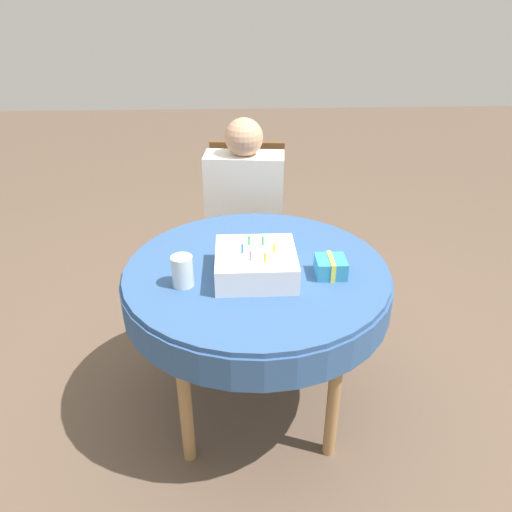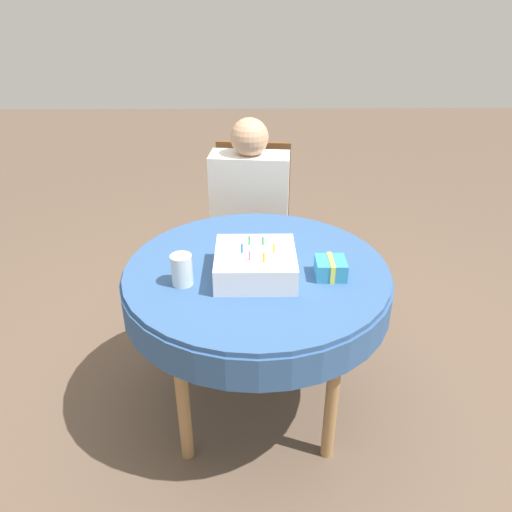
{
  "view_description": "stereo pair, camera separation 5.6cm",
  "coord_description": "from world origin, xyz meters",
  "px_view_note": "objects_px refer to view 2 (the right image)",
  "views": [
    {
      "loc": [
        -0.08,
        -1.67,
        1.69
      ],
      "look_at": [
        -0.0,
        -0.02,
        0.78
      ],
      "focal_mm": 35.0,
      "sensor_mm": 36.0,
      "label": 1
    },
    {
      "loc": [
        -0.02,
        -1.67,
        1.69
      ],
      "look_at": [
        -0.0,
        -0.02,
        0.78
      ],
      "focal_mm": 35.0,
      "sensor_mm": 36.0,
      "label": 2
    }
  ],
  "objects_px": {
    "chair": "(251,223)",
    "birthday_cake": "(255,264)",
    "drinking_glass": "(182,270)",
    "gift_box": "(331,268)",
    "person": "(249,202)"
  },
  "relations": [
    {
      "from": "drinking_glass",
      "to": "gift_box",
      "type": "height_order",
      "value": "drinking_glass"
    },
    {
      "from": "person",
      "to": "birthday_cake",
      "type": "relative_size",
      "value": 3.7
    },
    {
      "from": "chair",
      "to": "birthday_cake",
      "type": "relative_size",
      "value": 3.09
    },
    {
      "from": "chair",
      "to": "drinking_glass",
      "type": "xyz_separation_m",
      "value": [
        -0.25,
        -0.99,
        0.28
      ]
    },
    {
      "from": "drinking_glass",
      "to": "gift_box",
      "type": "distance_m",
      "value": 0.55
    },
    {
      "from": "birthday_cake",
      "to": "gift_box",
      "type": "distance_m",
      "value": 0.28
    },
    {
      "from": "chair",
      "to": "person",
      "type": "bearing_deg",
      "value": -90.0
    },
    {
      "from": "person",
      "to": "gift_box",
      "type": "height_order",
      "value": "person"
    },
    {
      "from": "drinking_glass",
      "to": "gift_box",
      "type": "relative_size",
      "value": 0.99
    },
    {
      "from": "chair",
      "to": "drinking_glass",
      "type": "distance_m",
      "value": 1.06
    },
    {
      "from": "drinking_glass",
      "to": "gift_box",
      "type": "xyz_separation_m",
      "value": [
        0.55,
        0.05,
        -0.02
      ]
    },
    {
      "from": "birthday_cake",
      "to": "drinking_glass",
      "type": "xyz_separation_m",
      "value": [
        -0.27,
        -0.06,
        0.01
      ]
    },
    {
      "from": "birthday_cake",
      "to": "gift_box",
      "type": "relative_size",
      "value": 2.52
    },
    {
      "from": "birthday_cake",
      "to": "gift_box",
      "type": "xyz_separation_m",
      "value": [
        0.28,
        -0.01,
        -0.02
      ]
    },
    {
      "from": "chair",
      "to": "person",
      "type": "height_order",
      "value": "person"
    }
  ]
}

